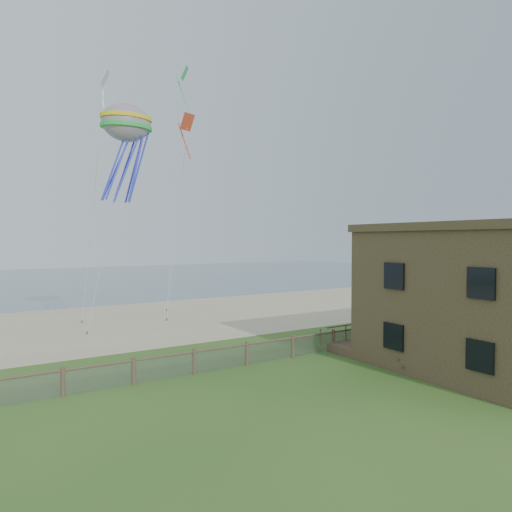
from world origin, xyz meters
name	(u,v)px	position (x,y,z in m)	size (l,w,h in m)	color
ground	(322,399)	(0.00, 0.00, 0.00)	(160.00, 160.00, 0.00)	#2D551D
sand_beach	(146,320)	(0.00, 22.00, 0.00)	(72.00, 20.00, 0.02)	tan
ocean	(58,280)	(0.00, 66.00, 0.00)	(160.00, 68.00, 0.02)	slate
chainlink_fence	(247,355)	(0.00, 6.00, 0.55)	(36.20, 0.20, 1.25)	brown
motel_deck	(424,336)	(13.00, 5.00, 0.25)	(15.00, 2.00, 0.50)	brown
picnic_table	(407,363)	(6.34, 0.91, 0.37)	(1.74, 1.31, 0.73)	brown
octopus_kite	(127,150)	(-3.38, 15.58, 12.43)	(3.37, 2.38, 6.94)	orange
kite_white	(105,87)	(-3.80, 19.28, 17.51)	(1.14, 0.70, 2.36)	white
kite_red	(187,132)	(1.43, 16.75, 14.43)	(1.25, 0.70, 2.75)	#C93F23
kite_green	(185,84)	(3.23, 21.36, 19.59)	(1.14, 0.70, 2.87)	#32BB60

